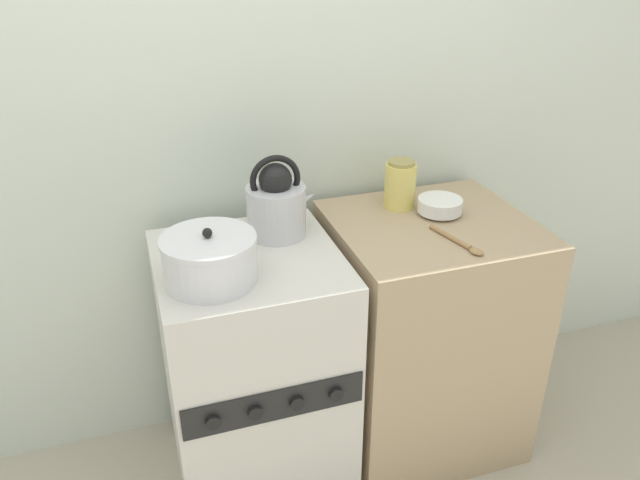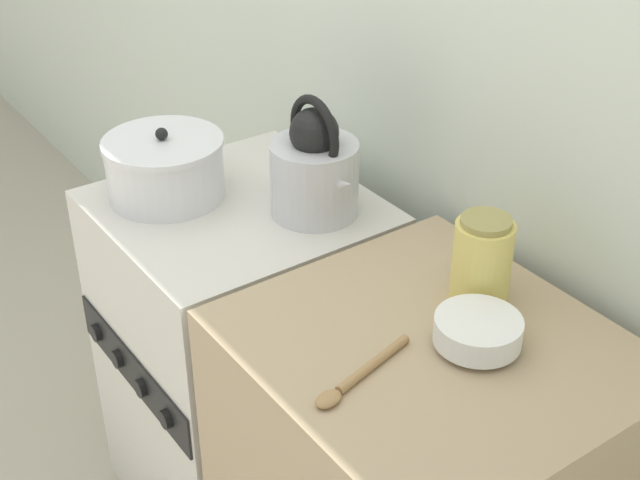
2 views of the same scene
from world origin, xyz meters
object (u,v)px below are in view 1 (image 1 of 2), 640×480
object	(u,v)px
stove	(255,373)
kettle	(277,204)
cooking_pot	(210,259)
storage_jar	(400,184)
enamel_bowl	(440,205)

from	to	relation	value
stove	kettle	size ratio (longest dim) A/B	3.30
kettle	cooking_pot	bearing A→B (deg)	-138.13
cooking_pot	storage_jar	world-z (taller)	storage_jar
stove	kettle	xyz separation A→B (m)	(0.13, 0.13, 0.56)
storage_jar	stove	bearing A→B (deg)	-163.15
stove	storage_jar	world-z (taller)	storage_jar
stove	enamel_bowl	xyz separation A→B (m)	(0.69, 0.07, 0.49)
storage_jar	enamel_bowl	bearing A→B (deg)	-45.05
stove	storage_jar	distance (m)	0.82
enamel_bowl	stove	bearing A→B (deg)	-173.93
stove	enamel_bowl	world-z (taller)	enamel_bowl
kettle	enamel_bowl	distance (m)	0.57
kettle	storage_jar	size ratio (longest dim) A/B	1.60
enamel_bowl	storage_jar	world-z (taller)	storage_jar
kettle	cooking_pot	xyz separation A→B (m)	(-0.26, -0.23, -0.04)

